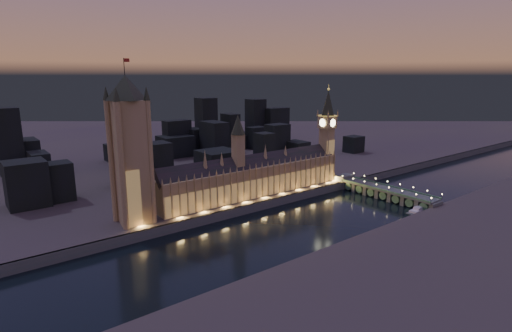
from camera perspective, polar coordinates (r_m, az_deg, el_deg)
ground_plane at (r=337.87m, az=5.12°, el=-8.06°), size 2000.00×2000.00×0.00m
north_bank at (r=789.06m, az=-21.57°, el=3.45°), size 2000.00×960.00×8.00m
embankment_wall at (r=365.71m, az=0.73°, el=-5.69°), size 2000.00×2.50×8.00m
palace_of_westminster at (r=380.36m, az=-0.15°, el=-1.45°), size 202.00×21.26×78.00m
victoria_tower at (r=314.66m, az=-17.60°, el=3.01°), size 31.68×31.68×124.33m
elizabeth_tower at (r=439.88m, az=10.13°, el=5.46°), size 18.00×18.00×102.93m
westminster_bridge at (r=421.59m, az=17.54°, el=-3.50°), size 19.66×113.00×15.90m
river_boat at (r=395.46m, az=22.56°, el=-5.64°), size 38.22×10.18×4.50m
city_backdrop at (r=549.77m, az=-9.40°, el=3.33°), size 456.52×215.63×78.90m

